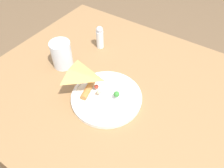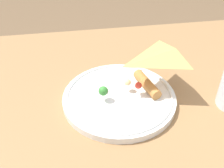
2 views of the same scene
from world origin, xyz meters
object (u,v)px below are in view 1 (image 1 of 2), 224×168
object	(u,v)px
plate_pizza	(106,96)
milk_glass	(62,55)
dining_table	(139,113)
salt_shaker	(100,37)

from	to	relation	value
plate_pizza	milk_glass	bearing A→B (deg)	168.50
plate_pizza	milk_glass	world-z (taller)	milk_glass
dining_table	plate_pizza	world-z (taller)	plate_pizza
salt_shaker	dining_table	bearing A→B (deg)	-28.77
plate_pizza	milk_glass	xyz separation A→B (m)	(-0.26, 0.05, 0.04)
dining_table	plate_pizza	xyz separation A→B (m)	(-0.11, -0.07, 0.10)
dining_table	salt_shaker	world-z (taller)	salt_shaker
milk_glass	dining_table	bearing A→B (deg)	2.78
dining_table	milk_glass	xyz separation A→B (m)	(-0.37, -0.02, 0.14)
dining_table	salt_shaker	size ratio (longest dim) A/B	11.75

